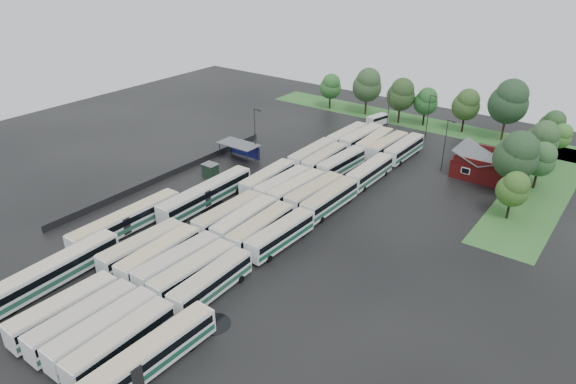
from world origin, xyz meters
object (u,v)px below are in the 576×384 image
Objects in this scene: brick_building at (484,167)px; artic_bus_west_a at (51,273)px; artic_bus_east at (137,366)px; minibus at (377,120)px.

artic_bus_west_a is at bearing -116.55° from brick_building.
brick_building is 0.53× the size of artic_bus_west_a.
artic_bus_east is 3.22× the size of minibus.
artic_bus_west_a is 0.99× the size of artic_bus_east.
brick_building is at bearing 81.75° from artic_bus_east.
brick_building reaches higher than artic_bus_east.
brick_building reaches higher than minibus.
brick_building is 32.60m from minibus.
minibus is at bearing 85.04° from artic_bus_west_a.
artic_bus_west_a is 3.21× the size of minibus.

